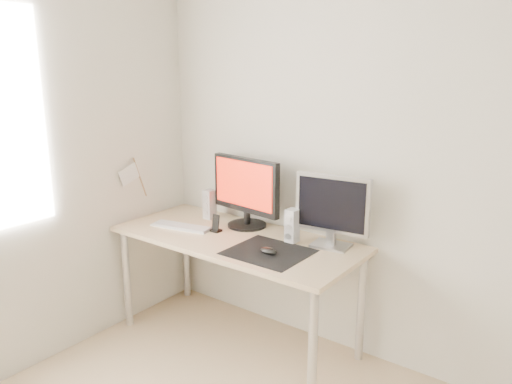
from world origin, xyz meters
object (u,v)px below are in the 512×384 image
Objects in this scene: desk at (236,248)px; speaker_right at (292,226)px; speaker_left at (209,204)px; keyboard at (181,226)px; second_monitor at (332,208)px; phone_dock at (216,226)px; mouse at (268,251)px; main_monitor at (246,190)px.

desk is 0.40m from speaker_right.
speaker_left is 0.47× the size of keyboard.
second_monitor is 3.92× the size of phone_dock.
mouse is 0.07× the size of desk.
speaker_left is (-0.39, 0.19, 0.18)m from desk.
speaker_right reaches higher than mouse.
speaker_left is at bearing 139.74° from phone_dock.
second_monitor is at bearing 15.44° from phone_dock.
speaker_left is 0.30m from phone_dock.
main_monitor is at bearing 110.44° from desk.
speaker_left is at bearing 175.45° from speaker_right.
speaker_left is (-0.32, -0.01, -0.15)m from main_monitor.
keyboard is at bearing -93.09° from speaker_left.
main_monitor is (-0.07, 0.20, 0.33)m from desk.
desk is 13.89× the size of phone_dock.
second_monitor reaches higher than phone_dock.
second_monitor is at bearing 19.51° from desk.
speaker_left reaches higher than keyboard.
main_monitor is at bearing 65.21° from phone_dock.
main_monitor reaches higher than mouse.
keyboard is at bearing -162.38° from phone_dock.
desk is at bearing 159.60° from mouse.
main_monitor is at bearing 170.53° from speaker_right.
second_monitor is at bearing 0.73° from speaker_left.
speaker_left and speaker_right have the same top height.
main_monitor is 0.64m from second_monitor.
phone_dock is (-0.73, -0.20, -0.21)m from second_monitor.
desk is 3.54× the size of second_monitor.
speaker_right is 0.47× the size of keyboard.
mouse is at bearing -13.83° from phone_dock.
second_monitor is 0.28m from speaker_right.
mouse is at bearing -20.40° from desk.
mouse is 0.52m from phone_dock.
main_monitor is 4.79× the size of phone_dock.
speaker_left is at bearing -178.10° from main_monitor.
keyboard is (-0.74, -0.21, -0.10)m from speaker_right.
main_monitor is at bearing 1.90° from speaker_left.
speaker_right is 1.79× the size of phone_dock.
speaker_right is at bearing 15.72° from keyboard.
main_monitor is 2.67× the size of speaker_right.
main_monitor is at bearing 141.88° from mouse.
desk is 2.90× the size of main_monitor.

